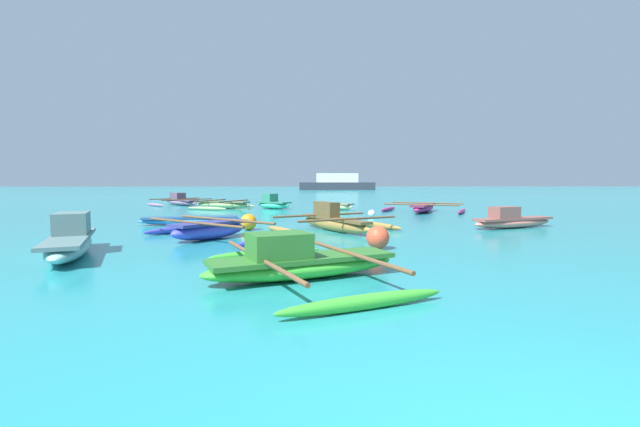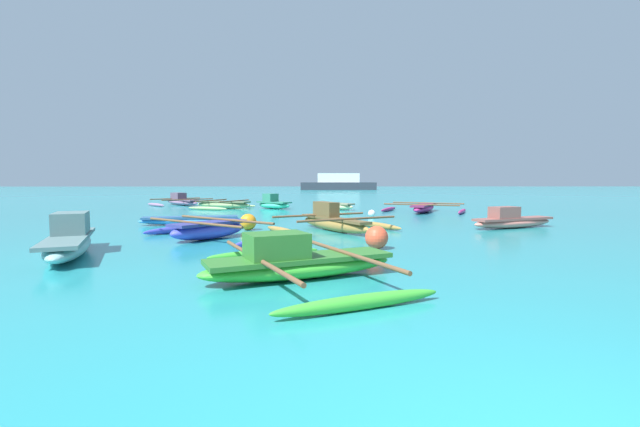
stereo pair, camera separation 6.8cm
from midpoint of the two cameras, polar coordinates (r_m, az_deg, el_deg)
The scene contains 15 objects.
moored_boat_0 at distance 7.19m, azimuth -2.80°, elevation -6.59°, with size 3.90×4.77×0.78m.
moored_boat_1 at distance 25.01m, azimuth -6.15°, elevation 1.34°, with size 2.31×2.08×0.88m.
moored_boat_2 at distance 10.83m, azimuth -30.30°, elevation -3.14°, with size 2.14×3.74×0.92m.
moored_boat_3 at distance 16.15m, azimuth 24.30°, elevation -0.85°, with size 3.42×1.93×0.75m.
moored_boat_4 at distance 29.99m, azimuth -17.93°, elevation 1.59°, with size 4.49×4.41×0.82m.
moored_boat_5 at distance 24.02m, azimuth 2.54°, elevation 1.02°, with size 1.92×2.08×0.38m.
moored_boat_6 at distance 12.33m, azimuth -14.47°, elevation -2.13°, with size 4.31×3.90×0.54m.
moored_boat_7 at distance 22.83m, azimuth 13.78°, elevation 0.72°, with size 4.77×4.18×0.47m.
moored_boat_8 at distance 13.92m, azimuth 1.80°, elevation -1.11°, with size 4.49×4.02×0.93m.
moored_boat_9 at distance 16.59m, azimuth -16.72°, elevation -0.83°, with size 3.78×1.43×0.30m.
moored_boat_10 at distance 25.64m, azimuth -12.72°, elevation 1.16°, with size 3.67×3.91×0.50m.
mooring_buoy_0 at distance 10.30m, azimuth 7.74°, elevation -3.19°, with size 0.56×0.56×0.56m.
mooring_buoy_1 at distance 19.33m, azimuth 7.01°, elevation 0.01°, with size 0.33×0.33×0.33m.
mooring_buoy_2 at distance 14.31m, azimuth -9.42°, elevation -1.12°, with size 0.54×0.54×0.54m.
distant_ferry at distance 76.21m, azimuth 2.48°, elevation 4.06°, with size 13.31×2.93×2.93m.
Camera 2 is at (-1.73, -1.45, 1.63)m, focal length 24.00 mm.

